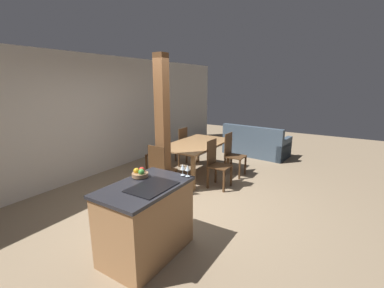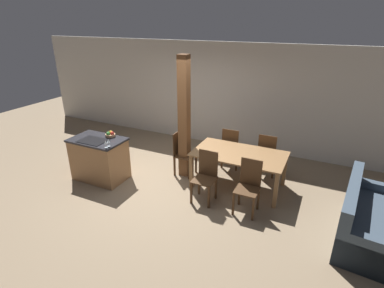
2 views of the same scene
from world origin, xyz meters
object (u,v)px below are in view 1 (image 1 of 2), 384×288
object	(u,v)px
fruit_bowl	(140,173)
timber_post	(163,127)
wine_glass_middle	(183,167)
dining_chair_far_left	(160,153)
couch	(255,145)
dining_chair_near_right	(233,154)
dining_table	(196,147)
dining_chair_far_right	(180,146)
dining_chair_head_end	(161,169)
wine_glass_near	(188,168)
dining_chair_near_left	(216,163)
kitchen_island	(146,220)

from	to	relation	value
fruit_bowl	timber_post	size ratio (longest dim) A/B	0.08
wine_glass_middle	dining_chair_far_left	world-z (taller)	wine_glass_middle
couch	fruit_bowl	bearing A→B (deg)	96.96
dining_chair_near_right	fruit_bowl	bearing A→B (deg)	179.99
dining_table	dining_chair_near_right	distance (m)	0.85
dining_chair_far_right	dining_chair_head_end	world-z (taller)	same
dining_table	dining_chair_head_end	xyz separation A→B (m)	(-1.29, -0.00, -0.15)
fruit_bowl	wine_glass_near	bearing A→B (deg)	-57.73
wine_glass_near	couch	world-z (taller)	wine_glass_near
wine_glass_middle	dining_chair_head_end	bearing A→B (deg)	49.79
fruit_bowl	timber_post	distance (m)	1.59
dining_chair_head_end	dining_chair_far_right	bearing A→B (deg)	-66.60
wine_glass_near	dining_chair_far_right	distance (m)	3.38
dining_chair_near_right	couch	world-z (taller)	dining_chair_near_right
dining_chair_near_left	couch	distance (m)	2.73
dining_chair_near_left	dining_chair_far_right	distance (m)	1.68
dining_table	dining_chair_head_end	world-z (taller)	dining_chair_head_end
dining_table	dining_chair_far_right	world-z (taller)	dining_chair_far_right
kitchen_island	couch	xyz separation A→B (m)	(5.09, 0.31, -0.16)
dining_chair_near_right	kitchen_island	bearing A→B (deg)	-175.96
dining_table	dining_chair_near_right	bearing A→B (deg)	-60.87
couch	timber_post	distance (m)	3.73
dining_chair_near_right	couch	size ratio (longest dim) A/B	0.52
dining_table	couch	xyz separation A→B (m)	(2.32, -0.65, -0.36)
wine_glass_middle	timber_post	distance (m)	1.59
dining_chair_near_left	dining_chair_far_right	bearing A→B (deg)	60.87
dining_chair_near_left	timber_post	world-z (taller)	timber_post
wine_glass_near	timber_post	bearing A→B (deg)	49.20
dining_chair_near_right	dining_chair_far_left	xyz separation A→B (m)	(-0.82, 1.47, 0.00)
fruit_bowl	dining_chair_far_right	distance (m)	3.38
fruit_bowl	wine_glass_near	xyz separation A→B (m)	(0.32, -0.51, 0.06)
dining_chair_near_right	dining_chair_far_left	bearing A→B (deg)	119.13
kitchen_island	dining_chair_far_right	distance (m)	3.60
dining_chair_far_right	dining_chair_head_end	distance (m)	1.85
dining_chair_far_left	couch	bearing A→B (deg)	153.00
dining_chair_near_left	couch	world-z (taller)	dining_chair_near_left
kitchen_island	couch	bearing A→B (deg)	3.44
dining_table	kitchen_island	bearing A→B (deg)	-160.90
kitchen_island	dining_chair_head_end	world-z (taller)	dining_chair_head_end
wine_glass_middle	timber_post	bearing A→B (deg)	47.40
kitchen_island	dining_chair_far_left	distance (m)	2.91
dining_chair_far_left	dining_chair_head_end	bearing A→B (deg)	39.89
fruit_bowl	dining_chair_far_left	xyz separation A→B (m)	(2.19, 1.47, -0.46)
kitchen_island	dining_chair_far_left	xyz separation A→B (m)	(2.36, 1.69, 0.04)
dining_chair_far_right	timber_post	world-z (taller)	timber_post
kitchen_island	dining_chair_near_right	xyz separation A→B (m)	(3.18, 0.22, 0.04)
kitchen_island	dining_chair_head_end	distance (m)	1.77
fruit_bowl	dining_chair_near_left	xyz separation A→B (m)	(2.19, -0.00, -0.46)
wine_glass_middle	dining_chair_head_end	world-z (taller)	wine_glass_middle
wine_glass_middle	dining_table	distance (m)	2.59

